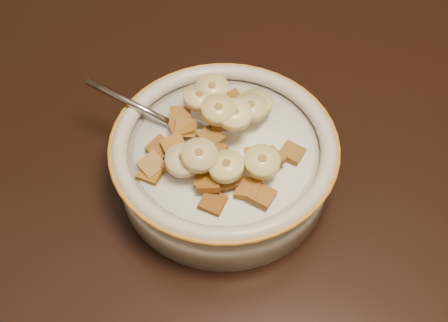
{
  "coord_description": "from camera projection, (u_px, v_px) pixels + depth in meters",
  "views": [
    {
      "loc": [
        0.02,
        -0.31,
        1.2
      ],
      "look_at": [
        0.05,
        0.02,
        0.78
      ],
      "focal_mm": 45.0,
      "sensor_mm": 36.0,
      "label": 1
    }
  ],
  "objects": [
    {
      "name": "cereal_square_12",
      "position": [
        248.0,
        189.0,
        0.48
      ],
      "size": [
        0.03,
        0.03,
        0.01
      ],
      "primitive_type": "cube",
      "rotation": [
        -0.17,
        -0.01,
        1.19
      ],
      "color": "#954F1C",
      "rests_on": "milk"
    },
    {
      "name": "banana_slice_4",
      "position": [
        262.0,
        162.0,
        0.48
      ],
      "size": [
        0.04,
        0.04,
        0.01
      ],
      "primitive_type": "cylinder",
      "rotation": [
        0.09,
        -0.04,
        0.95
      ],
      "color": "#E1D089",
      "rests_on": "milk"
    },
    {
      "name": "cereal_square_1",
      "position": [
        210.0,
        182.0,
        0.48
      ],
      "size": [
        0.02,
        0.02,
        0.01
      ],
      "primitive_type": "cube",
      "rotation": [
        -0.19,
        0.16,
        1.34
      ],
      "color": "#985218",
      "rests_on": "milk"
    },
    {
      "name": "cereal_square_9",
      "position": [
        213.0,
        202.0,
        0.48
      ],
      "size": [
        0.03,
        0.03,
        0.01
      ],
      "primitive_type": "cube",
      "rotation": [
        0.09,
        -0.05,
        1.05
      ],
      "color": "brown",
      "rests_on": "milk"
    },
    {
      "name": "cereal_square_4",
      "position": [
        151.0,
        172.0,
        0.5
      ],
      "size": [
        0.03,
        0.03,
        0.01
      ],
      "primitive_type": "cube",
      "rotation": [
        -0.11,
        0.07,
        2.6
      ],
      "color": "brown",
      "rests_on": "milk"
    },
    {
      "name": "cereal_square_3",
      "position": [
        218.0,
        157.0,
        0.49
      ],
      "size": [
        0.03,
        0.03,
        0.01
      ],
      "primitive_type": "cube",
      "rotation": [
        -0.04,
        -0.07,
        1.91
      ],
      "color": "brown",
      "rests_on": "milk"
    },
    {
      "name": "cereal_square_5",
      "position": [
        221.0,
        121.0,
        0.51
      ],
      "size": [
        0.02,
        0.02,
        0.01
      ],
      "primitive_type": "cube",
      "rotation": [
        0.16,
        -0.0,
        1.68
      ],
      "color": "brown",
      "rests_on": "milk"
    },
    {
      "name": "cereal_square_0",
      "position": [
        262.0,
        196.0,
        0.48
      ],
      "size": [
        0.03,
        0.03,
        0.01
      ],
      "primitive_type": "cube",
      "rotation": [
        0.11,
        0.06,
        0.97
      ],
      "color": "brown",
      "rests_on": "milk"
    },
    {
      "name": "cereal_square_20",
      "position": [
        182.0,
        129.0,
        0.52
      ],
      "size": [
        0.02,
        0.02,
        0.01
      ],
      "primitive_type": "cube",
      "rotation": [
        -0.13,
        -0.08,
        0.23
      ],
      "color": "brown",
      "rests_on": "milk"
    },
    {
      "name": "cereal_square_18",
      "position": [
        292.0,
        153.0,
        0.51
      ],
      "size": [
        0.03,
        0.03,
        0.01
      ],
      "primitive_type": "cube",
      "rotation": [
        0.1,
        -0.09,
        2.53
      ],
      "color": "brown",
      "rests_on": "milk"
    },
    {
      "name": "cereal_square_16",
      "position": [
        213.0,
        152.0,
        0.49
      ],
      "size": [
        0.03,
        0.03,
        0.01
      ],
      "primitive_type": "cube",
      "rotation": [
        -0.11,
        0.18,
        0.97
      ],
      "color": "brown",
      "rests_on": "milk"
    },
    {
      "name": "cereal_square_19",
      "position": [
        224.0,
        179.0,
        0.48
      ],
      "size": [
        0.02,
        0.02,
        0.01
      ],
      "primitive_type": "cube",
      "rotation": [
        -0.03,
        -0.15,
        1.73
      ],
      "color": "brown",
      "rests_on": "milk"
    },
    {
      "name": "cereal_square_2",
      "position": [
        152.0,
        165.0,
        0.5
      ],
      "size": [
        0.03,
        0.03,
        0.01
      ],
      "primitive_type": "cube",
      "rotation": [
        0.17,
        -0.12,
        0.62
      ],
      "color": "olive",
      "rests_on": "milk"
    },
    {
      "name": "cereal_square_7",
      "position": [
        186.0,
        129.0,
        0.52
      ],
      "size": [
        0.02,
        0.02,
        0.01
      ],
      "primitive_type": "cube",
      "rotation": [
        -0.17,
        -0.16,
        3.07
      ],
      "color": "brown",
      "rests_on": "milk"
    },
    {
      "name": "banana_slice_9",
      "position": [
        256.0,
        103.0,
        0.53
      ],
      "size": [
        0.04,
        0.04,
        0.01
      ],
      "primitive_type": "cylinder",
      "rotation": [
        -0.03,
        0.09,
        0.6
      ],
      "color": "#F4E883",
      "rests_on": "milk"
    },
    {
      "name": "spoon",
      "position": [
        193.0,
        134.0,
        0.52
      ],
      "size": [
        0.06,
        0.06,
        0.01
      ],
      "primitive_type": "ellipsoid",
      "rotation": [
        0.0,
        0.0,
        4.17
      ],
      "color": "#B1B3C3",
      "rests_on": "cereal_bowl"
    },
    {
      "name": "banana_slice_7",
      "position": [
        200.0,
        97.0,
        0.53
      ],
      "size": [
        0.03,
        0.04,
        0.01
      ],
      "primitive_type": "cylinder",
      "rotation": [
        0.1,
        -0.09,
        3.02
      ],
      "color": "#F4D892",
      "rests_on": "milk"
    },
    {
      "name": "cereal_square_21",
      "position": [
        271.0,
        159.0,
        0.5
      ],
      "size": [
        0.03,
        0.03,
        0.01
      ],
      "primitive_type": "cube",
      "rotation": [
        -0.21,
        0.08,
        2.11
      ],
      "color": "brown",
      "rests_on": "milk"
    },
    {
      "name": "cereal_bowl",
      "position": [
        224.0,
        165.0,
        0.54
      ],
      "size": [
        0.2,
        0.2,
        0.05
      ],
      "primitive_type": "cylinder",
      "color": "#ABA59A",
      "rests_on": "table"
    },
    {
      "name": "banana_slice_5",
      "position": [
        212.0,
        89.0,
        0.53
      ],
      "size": [
        0.04,
        0.04,
        0.01
      ],
      "primitive_type": "cylinder",
      "rotation": [
        0.04,
        -0.11,
        1.13
      ],
      "color": "#E6D87D",
      "rests_on": "milk"
    },
    {
      "name": "cereal_square_13",
      "position": [
        207.0,
        178.0,
        0.48
      ],
      "size": [
        0.03,
        0.03,
        0.01
      ],
      "primitive_type": "cube",
      "rotation": [
        -0.18,
        -0.16,
        1.28
      ],
      "color": "#955D1A",
      "rests_on": "milk"
    },
    {
      "name": "banana_slice_0",
      "position": [
        226.0,
        166.0,
        0.48
      ],
      "size": [
        0.04,
        0.04,
        0.02
      ],
      "primitive_type": "cylinder",
      "rotation": [
        -0.12,
        -0.08,
        0.53
      ],
      "color": "#EDE27A",
      "rests_on": "milk"
    },
    {
      "name": "banana_slice_6",
      "position": [
        251.0,
        108.0,
        0.52
      ],
      "size": [
        0.04,
        0.04,
        0.01
      ],
      "primitive_type": "cylinder",
      "rotation": [
        0.04,
        0.07,
        0.97
      ],
      "color": "beige",
      "rests_on": "milk"
    },
    {
      "name": "banana_slice_2",
      "position": [
        199.0,
        156.0,
        0.48
      ],
      "size": [
        0.04,
        0.04,
        0.01
      ],
      "primitive_type": "cylinder",
      "rotation": [
        0.06,
        -0.13,
        1.85
      ],
      "color": "#DBC787",
      "rests_on": "milk"
    },
    {
      "name": "banana_slice_3",
      "position": [
        183.0,
        160.0,
        0.48
      ],
      "size": [
        0.04,
        0.04,
        0.01
      ],
      "primitive_type": "cylinder",
      "rotation": [
        0.06,
        -0.04,
        0.61
      ],
      "color": "beige",
      "rests_on": "milk"
    },
    {
      "name": "cereal_square_6",
      "position": [
        206.0,
        152.0,
        0.49
      ],
      "size": [
        0.03,
        0.03,
        0.01
      ],
      "primitive_type": "cube",
      "rotation": [
        0.07,
        -0.08,
        1.11
      ],
      "color": "brown",
      "rests_on": "milk"
    },
    {
      "name": "cereal_square_22",
      "position": [
        177.0,
        164.0,
        0.49
      ],
      "size": [
        0.03,
        0.03,
        0.01
      ],
      "primitive_type": "cube",
      "rotation": [
        -0.15,
        0.16,
        2.43
      ],
      "color": "brown",
      "rests_on": "milk"
    },
    {
      "name": "cereal_square_15",
      "position": [
        160.0,
        148.0,
        0.51
      ],
      "size": [
        0.03,
        0.03,
        0.01
      ],
      "primitive_type": "cube",
      "rotation": [
        -0.15,
        -0.13,
        2.33
      ],
      "color": "brown",
      "rests_on": "milk"
    },
    {
      "name": "table",
      "position": [
        179.0,
        207.0,
        0.56
      ],
      "size": [
        1.41,
        0.91,
        0.04
      ],
      "primitive_type": "cube",
      "rotation": [
        0.0,
        0.0,
        -0.01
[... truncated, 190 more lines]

